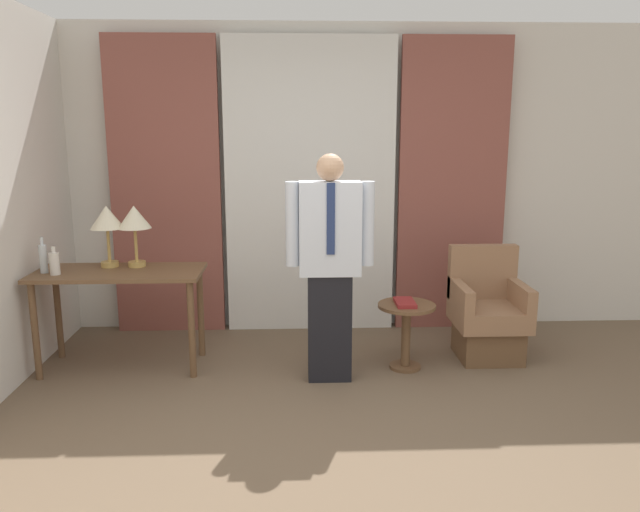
% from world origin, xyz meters
% --- Properties ---
extents(ground_plane, '(16.00, 16.00, 0.00)m').
position_xyz_m(ground_plane, '(0.00, 0.00, 0.00)').
color(ground_plane, brown).
extents(wall_back, '(10.00, 0.06, 2.70)m').
position_xyz_m(wall_back, '(0.00, 2.67, 1.35)').
color(wall_back, silver).
rests_on(wall_back, ground_plane).
extents(curtain_sheer_center, '(1.49, 0.06, 2.58)m').
position_xyz_m(curtain_sheer_center, '(0.00, 2.54, 1.29)').
color(curtain_sheer_center, white).
rests_on(curtain_sheer_center, ground_plane).
extents(curtain_drape_left, '(0.95, 0.06, 2.58)m').
position_xyz_m(curtain_drape_left, '(-1.26, 2.54, 1.29)').
color(curtain_drape_left, brown).
rests_on(curtain_drape_left, ground_plane).
extents(curtain_drape_right, '(0.95, 0.06, 2.58)m').
position_xyz_m(curtain_drape_right, '(1.26, 2.54, 1.29)').
color(curtain_drape_right, brown).
rests_on(curtain_drape_right, ground_plane).
extents(desk, '(1.24, 0.57, 0.76)m').
position_xyz_m(desk, '(-1.46, 1.65, 0.65)').
color(desk, brown).
rests_on(desk, ground_plane).
extents(table_lamp_left, '(0.25, 0.25, 0.47)m').
position_xyz_m(table_lamp_left, '(-1.56, 1.79, 1.12)').
color(table_lamp_left, tan).
rests_on(table_lamp_left, desk).
extents(table_lamp_right, '(0.25, 0.25, 0.47)m').
position_xyz_m(table_lamp_right, '(-1.36, 1.79, 1.12)').
color(table_lamp_right, tan).
rests_on(table_lamp_right, desk).
extents(bottle_near_edge, '(0.06, 0.06, 0.27)m').
position_xyz_m(bottle_near_edge, '(-1.99, 1.61, 0.87)').
color(bottle_near_edge, silver).
rests_on(bottle_near_edge, desk).
extents(bottle_by_lamp, '(0.07, 0.07, 0.21)m').
position_xyz_m(bottle_by_lamp, '(-1.89, 1.55, 0.85)').
color(bottle_by_lamp, silver).
rests_on(bottle_by_lamp, desk).
extents(person, '(0.62, 0.21, 1.64)m').
position_xyz_m(person, '(0.11, 1.36, 0.89)').
color(person, black).
rests_on(person, ground_plane).
extents(armchair, '(0.55, 0.56, 0.88)m').
position_xyz_m(armchair, '(1.40, 1.76, 0.33)').
color(armchair, brown).
rests_on(armchair, ground_plane).
extents(side_table, '(0.43, 0.43, 0.51)m').
position_xyz_m(side_table, '(0.70, 1.54, 0.35)').
color(side_table, brown).
rests_on(side_table, ground_plane).
extents(book, '(0.14, 0.25, 0.03)m').
position_xyz_m(book, '(0.68, 1.53, 0.52)').
color(book, maroon).
rests_on(book, side_table).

